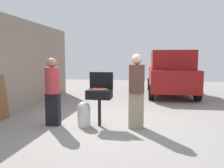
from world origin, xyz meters
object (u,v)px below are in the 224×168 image
at_px(hot_dog_6, 102,88).
at_px(hot_dog_10, 101,89).
at_px(hot_dog_5, 105,89).
at_px(hot_dog_7, 96,90).
at_px(hot_dog_8, 103,89).
at_px(person_left, 53,89).
at_px(hot_dog_11, 97,89).
at_px(hot_dog_1, 96,88).
at_px(hot_dog_0, 93,89).
at_px(person_right, 136,88).
at_px(hot_dog_13, 97,89).
at_px(propane_tank, 84,113).
at_px(hot_dog_3, 105,89).
at_px(bbq_grill, 99,95).
at_px(hot_dog_2, 96,89).
at_px(hot_dog_4, 101,90).
at_px(hot_dog_12, 106,90).
at_px(hot_dog_9, 95,90).
at_px(parked_minivan, 170,73).

relative_size(hot_dog_6, hot_dog_10, 1.00).
distance_m(hot_dog_5, hot_dog_7, 0.28).
bearing_deg(hot_dog_8, person_left, -173.48).
xyz_separation_m(hot_dog_7, hot_dog_11, (-0.01, 0.14, 0.00)).
relative_size(hot_dog_1, hot_dog_7, 1.00).
bearing_deg(hot_dog_0, person_right, -3.42).
height_order(hot_dog_5, hot_dog_13, same).
bearing_deg(propane_tank, hot_dog_3, 12.91).
relative_size(hot_dog_5, person_left, 0.08).
bearing_deg(hot_dog_1, hot_dog_5, -10.49).
height_order(bbq_grill, hot_dog_7, hot_dog_7).
xyz_separation_m(bbq_grill, propane_tank, (-0.37, -0.09, -0.45)).
distance_m(bbq_grill, hot_dog_3, 0.21).
bearing_deg(hot_dog_2, hot_dog_1, 94.06).
distance_m(hot_dog_6, person_right, 0.89).
distance_m(hot_dog_2, hot_dog_4, 0.30).
bearing_deg(hot_dog_6, hot_dog_12, -54.50).
xyz_separation_m(hot_dog_0, hot_dog_9, (0.10, -0.15, 0.00)).
xyz_separation_m(hot_dog_2, hot_dog_5, (0.22, -0.01, 0.00)).
distance_m(hot_dog_11, hot_dog_13, 0.03).
height_order(bbq_grill, hot_dog_12, hot_dog_12).
xyz_separation_m(hot_dog_3, person_left, (-1.29, -0.17, -0.01)).
distance_m(hot_dog_12, person_right, 0.74).
height_order(hot_dog_3, hot_dog_11, same).
relative_size(hot_dog_1, hot_dog_4, 1.00).
bearing_deg(hot_dog_8, hot_dog_9, -155.63).
height_order(hot_dog_3, hot_dog_6, same).
distance_m(bbq_grill, hot_dog_0, 0.25).
distance_m(hot_dog_9, person_left, 1.07).
relative_size(hot_dog_0, person_left, 0.08).
xyz_separation_m(hot_dog_8, person_right, (0.81, 0.00, 0.04)).
xyz_separation_m(hot_dog_2, propane_tank, (-0.27, -0.19, -0.60)).
distance_m(hot_dog_6, hot_dog_11, 0.15).
bearing_deg(hot_dog_8, hot_dog_6, 114.70).
height_order(hot_dog_2, propane_tank, hot_dog_2).
distance_m(hot_dog_10, person_left, 1.20).
bearing_deg(person_left, hot_dog_9, 7.36).
height_order(hot_dog_8, hot_dog_9, same).
height_order(hot_dog_2, hot_dog_6, same).
bearing_deg(hot_dog_11, hot_dog_2, 115.90).
bearing_deg(hot_dog_9, hot_dog_10, 19.68).
relative_size(hot_dog_2, person_left, 0.08).
relative_size(hot_dog_6, parked_minivan, 0.03).
bearing_deg(hot_dog_3, hot_dog_5, 108.39).
bearing_deg(hot_dog_0, hot_dog_3, -6.30).
relative_size(hot_dog_3, person_left, 0.08).
distance_m(propane_tank, parked_minivan, 6.07).
xyz_separation_m(hot_dog_6, hot_dog_9, (-0.11, -0.22, 0.00)).
bearing_deg(hot_dog_13, parked_minivan, 68.29).
height_order(hot_dog_3, parked_minivan, parked_minivan).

